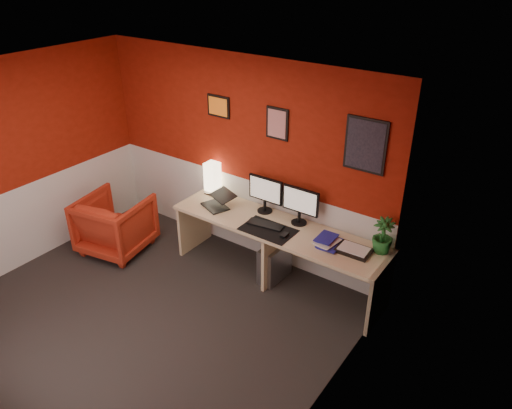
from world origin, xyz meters
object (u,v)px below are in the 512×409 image
(laptop, at_px, (215,199))
(zen_tray, at_px, (354,250))
(armchair, at_px, (115,224))
(shoji_lamp, at_px, (213,179))
(potted_plant, at_px, (383,236))
(monitor_right, at_px, (300,201))
(pc_tower, at_px, (275,262))
(desk, at_px, (277,253))
(monitor_left, at_px, (265,189))

(laptop, xyz_separation_m, zen_tray, (1.79, 0.08, -0.09))
(armchair, bearing_deg, shoji_lamp, -148.07)
(potted_plant, bearing_deg, shoji_lamp, 179.17)
(monitor_right, xyz_separation_m, potted_plant, (0.99, -0.01, -0.10))
(laptop, height_order, zen_tray, laptop)
(laptop, relative_size, monitor_right, 0.57)
(laptop, bearing_deg, zen_tray, 24.13)
(pc_tower, bearing_deg, zen_tray, 2.87)
(shoji_lamp, bearing_deg, pc_tower, -11.27)
(shoji_lamp, xyz_separation_m, monitor_right, (1.28, -0.02, 0.09))
(laptop, bearing_deg, shoji_lamp, 154.82)
(desk, distance_m, monitor_right, 0.70)
(zen_tray, bearing_deg, pc_tower, -178.75)
(shoji_lamp, height_order, zen_tray, shoji_lamp)
(monitor_left, xyz_separation_m, zen_tray, (1.24, -0.18, -0.28))
(desk, xyz_separation_m, zen_tray, (0.92, 0.02, 0.38))
(laptop, distance_m, pc_tower, 1.04)
(shoji_lamp, height_order, laptop, shoji_lamp)
(potted_plant, bearing_deg, zen_tray, -144.34)
(potted_plant, bearing_deg, monitor_right, 179.21)
(monitor_right, height_order, zen_tray, monitor_right)
(desk, distance_m, zen_tray, 1.00)
(monitor_right, height_order, potted_plant, monitor_right)
(monitor_left, height_order, armchair, monitor_left)
(monitor_right, bearing_deg, laptop, -166.16)
(shoji_lamp, distance_m, zen_tray, 2.06)
(laptop, bearing_deg, armchair, -132.10)
(shoji_lamp, bearing_deg, monitor_right, -0.86)
(pc_tower, bearing_deg, laptop, -174.61)
(potted_plant, xyz_separation_m, armchair, (-3.20, -0.82, -0.55))
(shoji_lamp, bearing_deg, desk, -11.18)
(desk, height_order, zen_tray, zen_tray)
(laptop, relative_size, pc_tower, 0.73)
(laptop, xyz_separation_m, armchair, (-1.19, -0.58, -0.47))
(monitor_left, height_order, pc_tower, monitor_left)
(monitor_left, bearing_deg, pc_tower, -35.66)
(desk, distance_m, potted_plant, 1.29)
(desk, height_order, monitor_left, monitor_left)
(desk, relative_size, shoji_lamp, 6.50)
(shoji_lamp, height_order, pc_tower, shoji_lamp)
(monitor_left, relative_size, potted_plant, 1.51)
(laptop, relative_size, monitor_left, 0.57)
(desk, distance_m, laptop, 0.99)
(monitor_right, xyz_separation_m, armchair, (-2.21, -0.84, -0.65))
(monitor_right, xyz_separation_m, zen_tray, (0.76, -0.18, -0.28))
(shoji_lamp, xyz_separation_m, potted_plant, (2.27, -0.03, -0.01))
(monitor_left, relative_size, monitor_right, 1.00)
(laptop, bearing_deg, potted_plant, 28.46)
(laptop, distance_m, monitor_left, 0.63)
(shoji_lamp, xyz_separation_m, laptop, (0.25, -0.27, -0.09))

